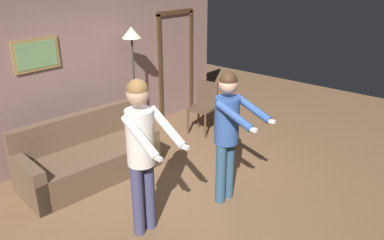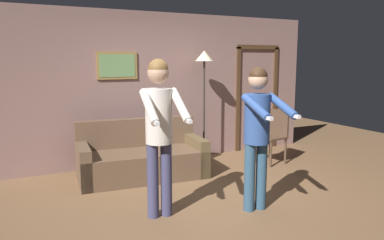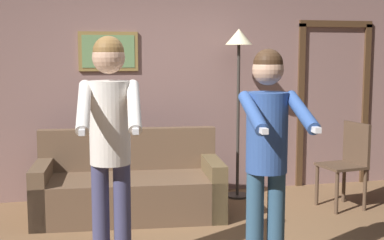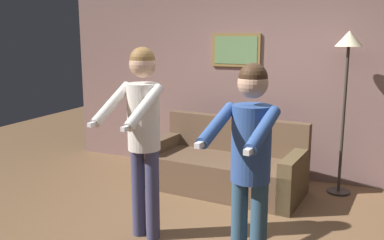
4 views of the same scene
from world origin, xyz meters
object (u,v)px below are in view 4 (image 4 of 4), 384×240
at_px(torchiere_lamp, 348,61).
at_px(person_standing_right, 250,153).
at_px(person_standing_left, 143,124).
at_px(couch, 225,168).

xyz_separation_m(torchiere_lamp, person_standing_right, (-0.51, -2.28, -0.56)).
bearing_deg(torchiere_lamp, person_standing_right, -102.71).
bearing_deg(person_standing_left, couch, 78.91).
xyz_separation_m(couch, torchiere_lamp, (1.32, 0.44, 1.32)).
xyz_separation_m(couch, person_standing_left, (-0.30, -1.52, 0.83)).
distance_m(torchiere_lamp, person_standing_left, 2.58).
height_order(couch, person_standing_left, person_standing_left).
bearing_deg(person_standing_left, person_standing_right, -16.58).
distance_m(couch, torchiere_lamp, 1.92).
xyz_separation_m(person_standing_left, person_standing_right, (1.10, -0.33, -0.07)).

